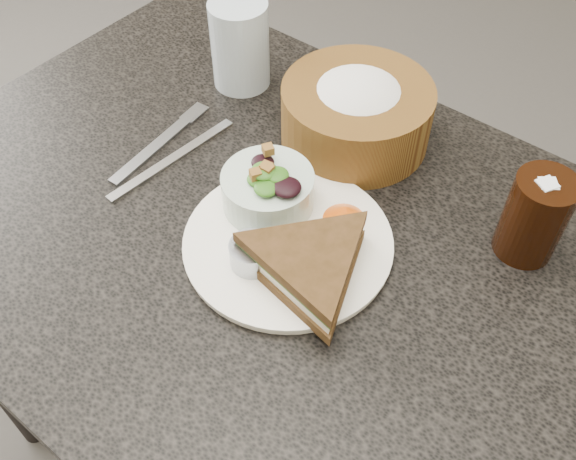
{
  "coord_description": "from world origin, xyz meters",
  "views": [
    {
      "loc": [
        0.35,
        -0.39,
        1.36
      ],
      "look_at": [
        0.04,
        -0.01,
        0.78
      ],
      "focal_mm": 40.0,
      "sensor_mm": 36.0,
      "label": 1
    }
  ],
  "objects_px": {
    "dinner_plate": "(288,243)",
    "water_glass": "(240,45)",
    "dining_table": "(271,369)",
    "sandwich": "(310,266)",
    "salad_bowl": "(268,185)",
    "cola_glass": "(536,213)",
    "dressing_ramekin": "(252,254)",
    "bread_basket": "(357,106)"
  },
  "relations": [
    {
      "from": "dining_table",
      "to": "sandwich",
      "type": "xyz_separation_m",
      "value": [
        0.1,
        -0.04,
        0.41
      ]
    },
    {
      "from": "dining_table",
      "to": "bread_basket",
      "type": "distance_m",
      "value": 0.48
    },
    {
      "from": "bread_basket",
      "to": "dining_table",
      "type": "bearing_deg",
      "value": -88.37
    },
    {
      "from": "dinner_plate",
      "to": "water_glass",
      "type": "height_order",
      "value": "water_glass"
    },
    {
      "from": "sandwich",
      "to": "dressing_ramekin",
      "type": "xyz_separation_m",
      "value": [
        -0.07,
        -0.02,
        -0.01
      ]
    },
    {
      "from": "dining_table",
      "to": "salad_bowl",
      "type": "distance_m",
      "value": 0.42
    },
    {
      "from": "dinner_plate",
      "to": "sandwich",
      "type": "distance_m",
      "value": 0.07
    },
    {
      "from": "sandwich",
      "to": "dressing_ramekin",
      "type": "relative_size",
      "value": 3.45
    },
    {
      "from": "dining_table",
      "to": "bread_basket",
      "type": "bearing_deg",
      "value": 91.63
    },
    {
      "from": "dinner_plate",
      "to": "cola_glass",
      "type": "xyz_separation_m",
      "value": [
        0.22,
        0.18,
        0.06
      ]
    },
    {
      "from": "bread_basket",
      "to": "dressing_ramekin",
      "type": "bearing_deg",
      "value": -82.01
    },
    {
      "from": "dining_table",
      "to": "sandwich",
      "type": "height_order",
      "value": "sandwich"
    },
    {
      "from": "dining_table",
      "to": "dressing_ramekin",
      "type": "height_order",
      "value": "dressing_ramekin"
    },
    {
      "from": "dining_table",
      "to": "cola_glass",
      "type": "relative_size",
      "value": 8.04
    },
    {
      "from": "dining_table",
      "to": "dinner_plate",
      "type": "xyz_separation_m",
      "value": [
        0.04,
        -0.01,
        0.38
      ]
    },
    {
      "from": "salad_bowl",
      "to": "bread_basket",
      "type": "distance_m",
      "value": 0.18
    },
    {
      "from": "dinner_plate",
      "to": "water_glass",
      "type": "bearing_deg",
      "value": 140.59
    },
    {
      "from": "dining_table",
      "to": "dinner_plate",
      "type": "relative_size",
      "value": 3.97
    },
    {
      "from": "salad_bowl",
      "to": "cola_glass",
      "type": "bearing_deg",
      "value": 27.0
    },
    {
      "from": "salad_bowl",
      "to": "dinner_plate",
      "type": "bearing_deg",
      "value": -29.06
    },
    {
      "from": "sandwich",
      "to": "bread_basket",
      "type": "relative_size",
      "value": 0.89
    },
    {
      "from": "dining_table",
      "to": "water_glass",
      "type": "xyz_separation_m",
      "value": [
        -0.22,
        0.21,
        0.44
      ]
    },
    {
      "from": "water_glass",
      "to": "cola_glass",
      "type": "bearing_deg",
      "value": -4.57
    },
    {
      "from": "sandwich",
      "to": "dinner_plate",
      "type": "bearing_deg",
      "value": 161.05
    },
    {
      "from": "salad_bowl",
      "to": "water_glass",
      "type": "relative_size",
      "value": 0.88
    },
    {
      "from": "dining_table",
      "to": "sandwich",
      "type": "bearing_deg",
      "value": -21.19
    },
    {
      "from": "sandwich",
      "to": "cola_glass",
      "type": "relative_size",
      "value": 1.47
    },
    {
      "from": "dressing_ramekin",
      "to": "cola_glass",
      "type": "relative_size",
      "value": 0.43
    },
    {
      "from": "water_glass",
      "to": "salad_bowl",
      "type": "bearing_deg",
      "value": -41.88
    },
    {
      "from": "dressing_ramekin",
      "to": "cola_glass",
      "type": "xyz_separation_m",
      "value": [
        0.24,
        0.23,
        0.04
      ]
    },
    {
      "from": "dining_table",
      "to": "dressing_ramekin",
      "type": "xyz_separation_m",
      "value": [
        0.03,
        -0.06,
        0.4
      ]
    },
    {
      "from": "dressing_ramekin",
      "to": "water_glass",
      "type": "bearing_deg",
      "value": 133.05
    },
    {
      "from": "dining_table",
      "to": "dinner_plate",
      "type": "bearing_deg",
      "value": -11.01
    },
    {
      "from": "dinner_plate",
      "to": "salad_bowl",
      "type": "bearing_deg",
      "value": 150.94
    },
    {
      "from": "cola_glass",
      "to": "sandwich",
      "type": "bearing_deg",
      "value": -129.59
    },
    {
      "from": "dinner_plate",
      "to": "sandwich",
      "type": "height_order",
      "value": "sandwich"
    },
    {
      "from": "dining_table",
      "to": "cola_glass",
      "type": "height_order",
      "value": "cola_glass"
    },
    {
      "from": "salad_bowl",
      "to": "dressing_ramekin",
      "type": "relative_size",
      "value": 2.18
    },
    {
      "from": "bread_basket",
      "to": "water_glass",
      "type": "bearing_deg",
      "value": 179.45
    },
    {
      "from": "water_glass",
      "to": "dressing_ramekin",
      "type": "bearing_deg",
      "value": -46.95
    },
    {
      "from": "dressing_ramekin",
      "to": "bread_basket",
      "type": "bearing_deg",
      "value": 97.99
    },
    {
      "from": "salad_bowl",
      "to": "dressing_ramekin",
      "type": "height_order",
      "value": "salad_bowl"
    }
  ]
}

